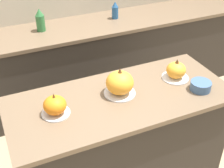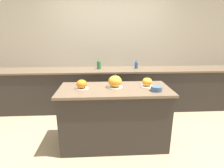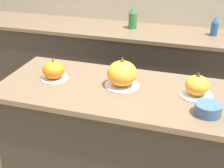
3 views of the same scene
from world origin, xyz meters
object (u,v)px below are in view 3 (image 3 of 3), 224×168
bottle_tall (133,18)px  bottle_short (215,26)px  pumpkin_cake_right (197,86)px  mixing_bowl (208,109)px  pumpkin_cake_left (54,71)px  pumpkin_cake_center (122,74)px

bottle_tall → bottle_short: 0.80m
pumpkin_cake_right → mixing_bowl: (0.08, -0.20, -0.03)m
pumpkin_cake_right → bottle_tall: bearing=119.5°
pumpkin_cake_left → pumpkin_cake_right: 0.94m
bottle_tall → bottle_short: bearing=-0.0°
bottle_tall → bottle_short: bottle_tall is taller
bottle_tall → pumpkin_cake_right: bearing=-60.5°
pumpkin_cake_center → pumpkin_cake_right: bearing=1.4°
bottle_short → mixing_bowl: 1.47m
pumpkin_cake_left → mixing_bowl: size_ratio=1.26×
pumpkin_cake_left → pumpkin_cake_right: (0.94, 0.05, 0.00)m
pumpkin_cake_center → mixing_bowl: pumpkin_cake_center is taller
bottle_short → bottle_tall: bearing=180.0°
pumpkin_cake_right → mixing_bowl: pumpkin_cake_right is taller
bottle_tall → pumpkin_cake_center: bearing=-79.0°
bottle_tall → pumpkin_cake_left: bearing=-99.6°
bottle_tall → mixing_bowl: size_ratio=1.53×
pumpkin_cake_left → pumpkin_cake_center: pumpkin_cake_center is taller
pumpkin_cake_center → bottle_short: (0.55, 1.28, 0.01)m
pumpkin_cake_right → mixing_bowl: size_ratio=1.39×
pumpkin_cake_center → pumpkin_cake_right: pumpkin_cake_center is taller
pumpkin_cake_center → pumpkin_cake_right: (0.47, 0.01, -0.02)m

